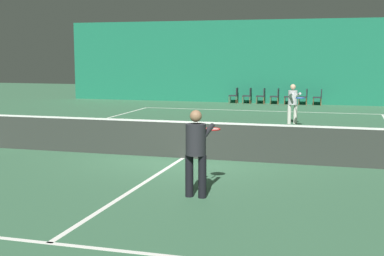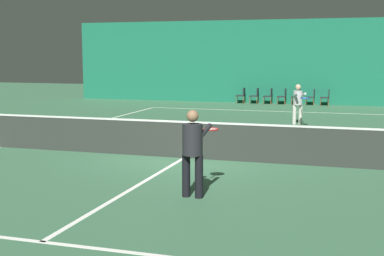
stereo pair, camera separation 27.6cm
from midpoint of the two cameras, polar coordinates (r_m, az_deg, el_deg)
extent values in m
plane|color=#386647|center=(13.54, -0.27, -3.23)|extent=(60.00, 60.00, 0.00)
cube|color=#196B4C|center=(28.85, 9.36, 6.98)|extent=(23.00, 0.12, 4.43)
cube|color=white|center=(25.03, 7.97, 1.82)|extent=(11.00, 0.10, 0.00)
cube|color=white|center=(19.66, 5.36, 0.22)|extent=(8.25, 0.10, 0.00)
cube|color=white|center=(7.88, -14.75, -11.67)|extent=(8.25, 0.10, 0.00)
cube|color=white|center=(16.05, -19.35, -1.92)|extent=(0.10, 23.80, 0.00)
cube|color=white|center=(13.54, -0.27, -3.22)|extent=(0.10, 12.80, 0.00)
cube|color=#2D332D|center=(13.46, -0.27, -1.24)|extent=(11.90, 0.02, 0.95)
cube|color=white|center=(13.40, -0.27, 0.66)|extent=(11.90, 0.02, 0.05)
cylinder|color=black|center=(9.85, 0.18, -5.10)|extent=(0.16, 0.16, 0.79)
cylinder|color=black|center=(9.76, 1.56, -5.22)|extent=(0.16, 0.16, 0.79)
cylinder|color=#232328|center=(9.67, 0.87, -1.24)|extent=(0.39, 0.39, 0.57)
sphere|color=#936B4C|center=(9.61, 0.88, 1.28)|extent=(0.22, 0.22, 0.22)
cylinder|color=#232328|center=(9.95, 0.60, -0.23)|extent=(0.13, 0.55, 0.23)
cylinder|color=#232328|center=(9.85, 2.21, -0.31)|extent=(0.13, 0.55, 0.23)
cylinder|color=black|center=(10.29, 2.18, -0.35)|extent=(0.05, 0.31, 0.03)
torus|color=red|center=(10.57, 2.72, -0.13)|extent=(0.35, 0.35, 0.03)
cylinder|color=silver|center=(10.57, 2.72, -0.13)|extent=(0.29, 0.29, 0.00)
cylinder|color=beige|center=(20.48, 11.88, 1.42)|extent=(0.18, 0.18, 0.73)
cylinder|color=beige|center=(20.42, 11.24, 1.42)|extent=(0.18, 0.18, 0.73)
cylinder|color=#B7B7BC|center=(20.39, 11.61, 3.19)|extent=(0.44, 0.44, 0.53)
sphere|color=#DBAD89|center=(20.36, 11.64, 4.30)|extent=(0.20, 0.20, 0.20)
cylinder|color=#B7B7BC|center=(20.18, 12.18, 3.47)|extent=(0.26, 0.50, 0.21)
cylinder|color=#B7B7BC|center=(20.11, 11.42, 3.48)|extent=(0.26, 0.50, 0.21)
cylinder|color=black|center=(19.77, 12.10, 3.20)|extent=(0.14, 0.30, 0.03)
torus|color=#1951B2|center=(19.48, 12.35, 3.12)|extent=(0.43, 0.43, 0.03)
cylinder|color=silver|center=(19.48, 12.35, 3.12)|extent=(0.36, 0.36, 0.00)
cylinder|color=brown|center=(28.95, 5.16, 3.05)|extent=(0.03, 0.03, 0.39)
cylinder|color=brown|center=(28.58, 5.00, 2.99)|extent=(0.03, 0.03, 0.39)
cylinder|color=brown|center=(28.88, 5.90, 3.03)|extent=(0.03, 0.03, 0.39)
cylinder|color=brown|center=(28.50, 5.75, 2.97)|extent=(0.03, 0.03, 0.39)
cube|color=#232328|center=(28.71, 5.46, 3.45)|extent=(0.44, 0.44, 0.05)
cube|color=#232328|center=(28.65, 5.85, 3.89)|extent=(0.04, 0.44, 0.40)
cylinder|color=brown|center=(28.81, 6.58, 3.01)|extent=(0.03, 0.03, 0.39)
cylinder|color=brown|center=(28.44, 6.44, 2.95)|extent=(0.03, 0.03, 0.39)
cylinder|color=brown|center=(28.74, 7.33, 2.99)|extent=(0.03, 0.03, 0.39)
cylinder|color=brown|center=(28.37, 7.19, 2.92)|extent=(0.03, 0.03, 0.39)
cube|color=#232328|center=(28.57, 6.89, 3.41)|extent=(0.44, 0.44, 0.05)
cube|color=#232328|center=(28.52, 7.30, 3.85)|extent=(0.04, 0.44, 0.40)
cylinder|color=brown|center=(28.68, 8.02, 2.96)|extent=(0.03, 0.03, 0.39)
cylinder|color=brown|center=(28.31, 7.90, 2.90)|extent=(0.03, 0.03, 0.39)
cylinder|color=brown|center=(28.62, 8.77, 2.94)|extent=(0.03, 0.03, 0.39)
cylinder|color=brown|center=(28.25, 8.66, 2.88)|extent=(0.03, 0.03, 0.39)
cube|color=#232328|center=(28.45, 8.35, 3.36)|extent=(0.44, 0.44, 0.05)
cube|color=#232328|center=(28.40, 8.75, 3.80)|extent=(0.04, 0.44, 0.40)
cylinder|color=brown|center=(28.57, 9.47, 2.91)|extent=(0.03, 0.03, 0.39)
cylinder|color=brown|center=(28.20, 9.36, 2.85)|extent=(0.03, 0.03, 0.39)
cylinder|color=brown|center=(28.53, 10.23, 2.89)|extent=(0.03, 0.03, 0.39)
cylinder|color=brown|center=(28.15, 10.13, 2.83)|extent=(0.03, 0.03, 0.39)
cube|color=#232328|center=(28.34, 9.81, 3.31)|extent=(0.44, 0.44, 0.05)
cube|color=#232328|center=(28.30, 10.22, 3.75)|extent=(0.04, 0.44, 0.40)
cylinder|color=brown|center=(28.48, 10.93, 2.86)|extent=(0.03, 0.03, 0.39)
cylinder|color=brown|center=(28.11, 10.84, 2.80)|extent=(0.03, 0.03, 0.39)
cylinder|color=brown|center=(28.45, 11.69, 2.84)|extent=(0.03, 0.03, 0.39)
cylinder|color=brown|center=(28.07, 11.61, 2.77)|extent=(0.03, 0.03, 0.39)
cube|color=#232328|center=(28.26, 11.28, 3.26)|extent=(0.44, 0.44, 0.05)
cube|color=#232328|center=(28.22, 11.70, 3.70)|extent=(0.04, 0.44, 0.40)
cylinder|color=brown|center=(28.41, 12.40, 2.81)|extent=(0.03, 0.03, 0.39)
cylinder|color=brown|center=(28.04, 12.33, 2.75)|extent=(0.03, 0.03, 0.39)
cylinder|color=brown|center=(28.38, 13.16, 2.78)|extent=(0.03, 0.03, 0.39)
cylinder|color=brown|center=(28.01, 13.10, 2.72)|extent=(0.03, 0.03, 0.39)
cube|color=#232328|center=(28.19, 12.76, 3.21)|extent=(0.44, 0.44, 0.05)
cube|color=#232328|center=(28.16, 13.18, 3.65)|extent=(0.04, 0.44, 0.40)
cylinder|color=brown|center=(28.36, 13.87, 2.76)|extent=(0.03, 0.03, 0.39)
cylinder|color=brown|center=(27.98, 13.82, 2.69)|extent=(0.03, 0.03, 0.39)
cylinder|color=brown|center=(28.34, 14.64, 2.73)|extent=(0.03, 0.03, 0.39)
cylinder|color=brown|center=(27.96, 14.60, 2.66)|extent=(0.03, 0.03, 0.39)
cube|color=#232328|center=(28.14, 14.25, 3.16)|extent=(0.44, 0.44, 0.05)
cube|color=#232328|center=(28.12, 14.67, 3.60)|extent=(0.04, 0.44, 0.40)
camera|label=1|loc=(0.14, -89.36, 0.09)|focal=50.00mm
camera|label=2|loc=(0.14, 90.64, -0.09)|focal=50.00mm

